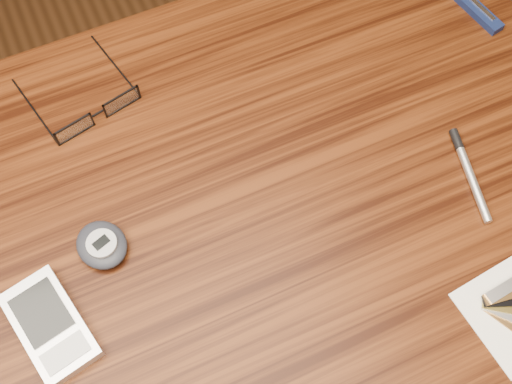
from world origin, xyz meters
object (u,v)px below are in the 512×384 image
desk (230,266)px  eyeglasses (96,112)px  pda_phone (50,325)px  silver_pen (467,167)px  pedometer (102,245)px  pocket_knife (477,10)px

desk → eyeglasses: 0.26m
pda_phone → silver_pen: 0.51m
pedometer → silver_pen: bearing=-10.7°
eyeglasses → silver_pen: (0.38, -0.25, -0.01)m
desk → pda_phone: pda_phone is taller
pda_phone → silver_pen: pda_phone is taller
pedometer → pocket_knife: size_ratio=0.87×
eyeglasses → pda_phone: size_ratio=1.15×
pda_phone → silver_pen: size_ratio=1.03×
pocket_knife → desk: bearing=-159.5°
desk → pocket_knife: size_ratio=11.36×
pda_phone → pocket_knife: pda_phone is taller
eyeglasses → silver_pen: eyeglasses is taller
eyeglasses → pda_phone: bearing=-118.4°
eyeglasses → pedometer: size_ratio=1.91×
desk → pedometer: (-0.13, 0.04, 0.11)m
pda_phone → pedometer: (0.08, 0.06, 0.00)m
pocket_knife → silver_pen: pocket_knife is taller
desk → silver_pen: bearing=-7.3°
pocket_knife → pda_phone: bearing=-164.2°
pedometer → pocket_knife: pedometer is taller
eyeglasses → pda_phone: (-0.13, -0.23, -0.00)m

